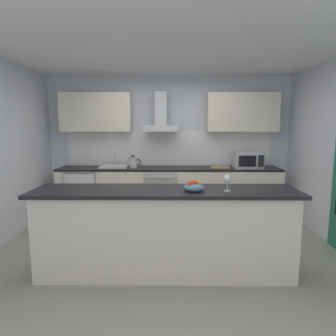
{
  "coord_description": "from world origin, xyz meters",
  "views": [
    {
      "loc": [
        0.02,
        -3.72,
        1.65
      ],
      "look_at": [
        -0.01,
        0.48,
        1.05
      ],
      "focal_mm": 30.98,
      "sensor_mm": 36.0,
      "label": 1
    }
  ],
  "objects_px": {
    "fruit_bowl": "(194,187)",
    "kettle": "(133,162)",
    "wine_glass": "(227,180)",
    "range_hood": "(161,119)",
    "sink": "(115,166)",
    "chopping_board": "(220,167)",
    "refrigerator": "(84,193)",
    "microwave": "(248,160)",
    "oven": "(161,191)"
  },
  "relations": [
    {
      "from": "refrigerator",
      "to": "sink",
      "type": "height_order",
      "value": "sink"
    },
    {
      "from": "range_hood",
      "to": "chopping_board",
      "type": "bearing_deg",
      "value": -8.0
    },
    {
      "from": "refrigerator",
      "to": "fruit_bowl",
      "type": "relative_size",
      "value": 3.86
    },
    {
      "from": "kettle",
      "to": "fruit_bowl",
      "type": "height_order",
      "value": "kettle"
    },
    {
      "from": "chopping_board",
      "to": "fruit_bowl",
      "type": "bearing_deg",
      "value": -106.5
    },
    {
      "from": "refrigerator",
      "to": "kettle",
      "type": "relative_size",
      "value": 2.94
    },
    {
      "from": "sink",
      "to": "range_hood",
      "type": "bearing_deg",
      "value": 7.88
    },
    {
      "from": "microwave",
      "to": "chopping_board",
      "type": "bearing_deg",
      "value": 179.52
    },
    {
      "from": "oven",
      "to": "refrigerator",
      "type": "xyz_separation_m",
      "value": [
        -1.43,
        -0.0,
        -0.03
      ]
    },
    {
      "from": "fruit_bowl",
      "to": "oven",
      "type": "bearing_deg",
      "value": 100.6
    },
    {
      "from": "oven",
      "to": "kettle",
      "type": "xyz_separation_m",
      "value": [
        -0.5,
        -0.03,
        0.55
      ]
    },
    {
      "from": "sink",
      "to": "kettle",
      "type": "bearing_deg",
      "value": -7.25
    },
    {
      "from": "refrigerator",
      "to": "microwave",
      "type": "distance_m",
      "value": 3.09
    },
    {
      "from": "sink",
      "to": "kettle",
      "type": "height_order",
      "value": "sink"
    },
    {
      "from": "fruit_bowl",
      "to": "kettle",
      "type": "bearing_deg",
      "value": 112.57
    },
    {
      "from": "sink",
      "to": "wine_glass",
      "type": "bearing_deg",
      "value": -54.52
    },
    {
      "from": "kettle",
      "to": "wine_glass",
      "type": "relative_size",
      "value": 1.62
    },
    {
      "from": "range_hood",
      "to": "sink",
      "type": "bearing_deg",
      "value": -172.12
    },
    {
      "from": "kettle",
      "to": "chopping_board",
      "type": "bearing_deg",
      "value": 0.36
    },
    {
      "from": "sink",
      "to": "chopping_board",
      "type": "relative_size",
      "value": 1.47
    },
    {
      "from": "kettle",
      "to": "microwave",
      "type": "bearing_deg",
      "value": 0.16
    },
    {
      "from": "range_hood",
      "to": "chopping_board",
      "type": "height_order",
      "value": "range_hood"
    },
    {
      "from": "oven",
      "to": "microwave",
      "type": "height_order",
      "value": "microwave"
    },
    {
      "from": "sink",
      "to": "chopping_board",
      "type": "xyz_separation_m",
      "value": [
        1.95,
        -0.03,
        -0.02
      ]
    },
    {
      "from": "fruit_bowl",
      "to": "chopping_board",
      "type": "distance_m",
      "value": 2.35
    },
    {
      "from": "oven",
      "to": "sink",
      "type": "bearing_deg",
      "value": 179.26
    },
    {
      "from": "wine_glass",
      "to": "chopping_board",
      "type": "distance_m",
      "value": 2.28
    },
    {
      "from": "oven",
      "to": "fruit_bowl",
      "type": "bearing_deg",
      "value": -79.4
    },
    {
      "from": "refrigerator",
      "to": "fruit_bowl",
      "type": "xyz_separation_m",
      "value": [
        1.86,
        -2.27,
        0.59
      ]
    },
    {
      "from": "kettle",
      "to": "fruit_bowl",
      "type": "bearing_deg",
      "value": -67.43
    },
    {
      "from": "oven",
      "to": "wine_glass",
      "type": "bearing_deg",
      "value": -71.22
    },
    {
      "from": "refrigerator",
      "to": "chopping_board",
      "type": "height_order",
      "value": "chopping_board"
    },
    {
      "from": "kettle",
      "to": "wine_glass",
      "type": "bearing_deg",
      "value": -60.3
    },
    {
      "from": "sink",
      "to": "chopping_board",
      "type": "distance_m",
      "value": 1.95
    },
    {
      "from": "microwave",
      "to": "fruit_bowl",
      "type": "relative_size",
      "value": 2.27
    },
    {
      "from": "chopping_board",
      "to": "kettle",
      "type": "bearing_deg",
      "value": -179.64
    },
    {
      "from": "refrigerator",
      "to": "fruit_bowl",
      "type": "bearing_deg",
      "value": -50.69
    },
    {
      "from": "refrigerator",
      "to": "sink",
      "type": "distance_m",
      "value": 0.76
    },
    {
      "from": "kettle",
      "to": "chopping_board",
      "type": "height_order",
      "value": "kettle"
    },
    {
      "from": "microwave",
      "to": "range_hood",
      "type": "distance_m",
      "value": 1.76
    },
    {
      "from": "range_hood",
      "to": "fruit_bowl",
      "type": "distance_m",
      "value": 2.56
    },
    {
      "from": "oven",
      "to": "range_hood",
      "type": "relative_size",
      "value": 1.11
    },
    {
      "from": "microwave",
      "to": "sink",
      "type": "bearing_deg",
      "value": 179.09
    },
    {
      "from": "sink",
      "to": "oven",
      "type": "bearing_deg",
      "value": -0.74
    },
    {
      "from": "refrigerator",
      "to": "range_hood",
      "type": "distance_m",
      "value": 1.98
    },
    {
      "from": "kettle",
      "to": "range_hood",
      "type": "xyz_separation_m",
      "value": [
        0.5,
        0.16,
        0.78
      ]
    },
    {
      "from": "oven",
      "to": "microwave",
      "type": "distance_m",
      "value": 1.7
    },
    {
      "from": "refrigerator",
      "to": "wine_glass",
      "type": "relative_size",
      "value": 4.78
    },
    {
      "from": "wine_glass",
      "to": "chopping_board",
      "type": "relative_size",
      "value": 0.52
    },
    {
      "from": "wine_glass",
      "to": "range_hood",
      "type": "bearing_deg",
      "value": 107.84
    }
  ]
}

